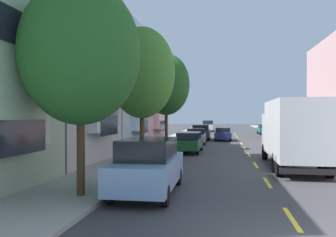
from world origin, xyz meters
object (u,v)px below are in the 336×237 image
(moving_navy_sedan, at_px, (223,134))
(parked_hatchback_red, at_px, (307,142))
(street_tree_second, at_px, (142,73))
(parked_pickup_champagne, at_px, (284,134))
(parked_suv_white, at_px, (208,126))
(street_tree_nearest, at_px, (81,53))
(parked_wagon_silver, at_px, (196,136))
(parked_wagon_forest, at_px, (189,142))
(parked_wagon_teal, at_px, (264,129))
(parked_pickup_charcoal, at_px, (201,132))
(street_tree_third, at_px, (166,84))
(parked_suv_sky, at_px, (148,165))
(delivery_box_truck, at_px, (293,130))
(parked_pickup_burgundy, at_px, (273,131))

(moving_navy_sedan, bearing_deg, parked_hatchback_red, -61.17)
(street_tree_second, height_order, parked_pickup_champagne, street_tree_second)
(parked_suv_white, bearing_deg, street_tree_nearest, -92.31)
(parked_suv_white, bearing_deg, parked_wagon_silver, -90.03)
(parked_wagon_forest, relative_size, parked_wagon_teal, 1.00)
(parked_wagon_teal, bearing_deg, parked_pickup_charcoal, -123.25)
(parked_wagon_teal, xyz_separation_m, parked_pickup_champagne, (0.16, -15.30, 0.02))
(street_tree_third, height_order, parked_suv_sky, street_tree_third)
(delivery_box_truck, distance_m, parked_suv_sky, 9.27)
(street_tree_second, xyz_separation_m, street_tree_third, (-0.00, 8.52, 0.12))
(street_tree_second, bearing_deg, parked_wagon_forest, 72.26)
(parked_wagon_forest, bearing_deg, parked_hatchback_red, 10.14)
(parked_pickup_champagne, xyz_separation_m, moving_navy_sedan, (-6.30, 1.34, -0.08))
(street_tree_nearest, distance_m, street_tree_third, 17.06)
(parked_hatchback_red, bearing_deg, parked_wagon_teal, 90.30)
(parked_wagon_forest, xyz_separation_m, parked_wagon_teal, (8.67, 26.93, 0.00))
(parked_suv_white, distance_m, parked_pickup_charcoal, 21.12)
(parked_hatchback_red, relative_size, moving_navy_sedan, 0.89)
(parked_pickup_burgundy, bearing_deg, parked_suv_white, 116.74)
(delivery_box_truck, bearing_deg, parked_suv_white, 98.40)
(parked_wagon_forest, bearing_deg, moving_navy_sedan, 78.95)
(delivery_box_truck, bearing_deg, moving_navy_sedan, 100.24)
(street_tree_second, height_order, parked_wagon_silver, street_tree_second)
(parked_suv_sky, bearing_deg, street_tree_second, 105.22)
(street_tree_third, bearing_deg, delivery_box_truck, -47.70)
(street_tree_third, bearing_deg, parked_pickup_charcoal, 79.73)
(parked_wagon_forest, relative_size, parked_pickup_charcoal, 0.89)
(parked_suv_sky, xyz_separation_m, parked_suv_white, (0.03, 48.68, 0.00))
(delivery_box_truck, distance_m, moving_navy_sedan, 20.27)
(street_tree_nearest, bearing_deg, parked_pickup_burgundy, 71.84)
(parked_wagon_silver, bearing_deg, street_tree_nearest, -95.02)
(street_tree_nearest, relative_size, street_tree_third, 0.91)
(street_tree_second, relative_size, parked_pickup_charcoal, 1.45)
(parked_wagon_silver, bearing_deg, parked_hatchback_red, -35.23)
(parked_suv_sky, bearing_deg, parked_hatchback_red, 59.92)
(parked_suv_sky, relative_size, parked_suv_white, 1.00)
(parked_wagon_teal, relative_size, parked_pickup_burgundy, 0.89)
(delivery_box_truck, bearing_deg, parked_wagon_teal, 85.71)
(parked_wagon_teal, relative_size, parked_pickup_charcoal, 0.89)
(delivery_box_truck, height_order, parked_pickup_burgundy, delivery_box_truck)
(street_tree_second, xyz_separation_m, parked_pickup_burgundy, (10.71, 24.13, -4.38))
(street_tree_second, bearing_deg, parked_suv_white, 87.21)
(street_tree_second, xyz_separation_m, parked_wagon_forest, (2.07, 6.46, -4.40))
(street_tree_second, bearing_deg, parked_wagon_silver, 82.02)
(delivery_box_truck, bearing_deg, parked_pickup_champagne, 81.72)
(parked_wagon_forest, bearing_deg, street_tree_third, 135.07)
(street_tree_third, distance_m, moving_navy_sedan, 12.69)
(street_tree_nearest, relative_size, parked_wagon_silver, 1.48)
(delivery_box_truck, bearing_deg, parked_wagon_silver, 112.73)
(delivery_box_truck, bearing_deg, parked_hatchback_red, 72.57)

